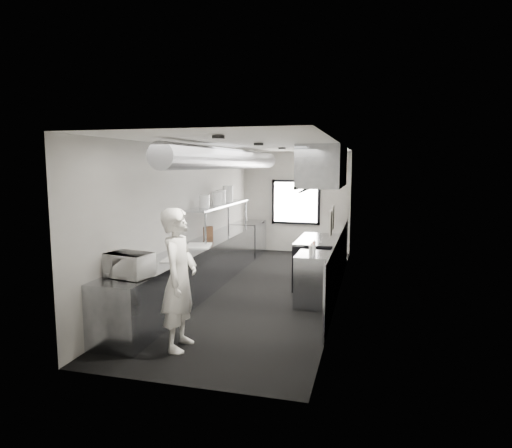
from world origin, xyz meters
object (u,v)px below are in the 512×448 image
Objects in this scene: line_cook at (179,279)px; squeeze_bottle_d at (314,248)px; knife_block at (208,232)px; microwave at (129,265)px; pass_shelf at (220,206)px; plate_stack_c at (221,197)px; far_work_table at (249,238)px; plate_stack_d at (228,194)px; deli_tub_b at (135,265)px; squeeze_bottle_c at (313,249)px; prep_counter at (197,269)px; squeeze_bottle_a at (311,251)px; bottle_station at (315,279)px; exhaust_hood at (323,167)px; squeeze_bottle_e at (314,246)px; small_plate at (178,255)px; plate_stack_a at (204,201)px; cutting_board at (198,246)px; plate_stack_b at (218,198)px; squeeze_bottle_b at (314,250)px; deli_tub_a at (138,266)px; range at (318,261)px.

squeeze_bottle_d is at bearing -34.84° from line_cook.
microwave is at bearing -62.55° from knife_block.
pass_shelf is 9.84× the size of plate_stack_c.
plate_stack_d reaches higher than far_work_table.
deli_tub_b is 3.00m from squeeze_bottle_c.
prep_counter is at bearing 13.63° from line_cook.
pass_shelf is 0.24m from plate_stack_c.
line_cook is 2.50m from squeeze_bottle_a.
deli_tub_b is at bearing -143.56° from bottle_station.
squeeze_bottle_e is at bearing -90.73° from exhaust_hood.
plate_stack_a reaches higher than small_plate.
squeeze_bottle_d is at bearing 89.59° from squeeze_bottle_a.
cutting_board is at bearing 12.71° from line_cook.
exhaust_hood reaches higher than plate_stack_d.
squeeze_bottle_b is (2.31, -1.65, -0.72)m from plate_stack_b.
plate_stack_c is (0.09, 0.59, 0.71)m from knife_block.
line_cook reaches higher than pass_shelf.
plate_stack_d reaches higher than deli_tub_a.
squeeze_bottle_b is at bearing -72.55° from squeeze_bottle_c.
far_work_table is 3.16× the size of plate_stack_d.
plate_stack_c is 3.00m from squeeze_bottle_d.
deli_tub_a is at bearing -125.70° from range.
small_plate is 3.17m from plate_stack_d.
plate_stack_b reaches higher than pass_shelf.
exhaust_hood is at bearing 28.11° from prep_counter.
range is (2.23, -0.30, -1.07)m from pass_shelf.
prep_counter is 32.27× the size of squeeze_bottle_b.
squeeze_bottle_c is (2.29, -1.71, -0.54)m from pass_shelf.
squeeze_bottle_e is at bearing 92.14° from squeeze_bottle_c.
squeeze_bottle_c is at bearing -38.88° from plate_stack_c.
far_work_table is at bearing 88.89° from deli_tub_a.
small_plate is 2.42m from squeeze_bottle_e.
microwave is 4.62m from plate_stack_d.
line_cook is 0.79m from microwave.
plate_stack_b is 1.68× the size of squeeze_bottle_d.
plate_stack_a is (-0.87, 3.16, 0.76)m from line_cook.
squeeze_bottle_a reaches higher than bottle_station.
line_cook is 7.44× the size of plate_stack_a.
small_plate is at bearing -87.86° from pass_shelf.
cutting_board is at bearing -54.53° from knife_block.
plate_stack_d is at bearing 91.13° from pass_shelf.
plate_stack_b reaches higher than squeeze_bottle_e.
prep_counter is 1.83m from plate_stack_b.
deli_tub_a is 3.15m from squeeze_bottle_e.
range is 1.33× the size of far_work_table.
exhaust_hood is at bearing -7.47° from pass_shelf.
exhaust_hood reaches higher than prep_counter.
squeeze_bottle_c reaches higher than small_plate.
line_cook is at bearing -78.29° from pass_shelf.
bottle_station is 0.62m from squeeze_bottle_a.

